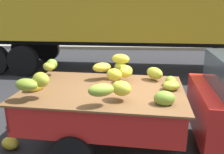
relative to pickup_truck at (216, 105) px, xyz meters
name	(u,v)px	position (x,y,z in m)	size (l,w,h in m)	color
ground	(145,145)	(-1.11, 0.18, -0.89)	(220.00, 220.00, 0.00)	#28282B
curb_strip	(132,47)	(-1.11, 10.25, -0.81)	(80.00, 0.80, 0.16)	gray
pickup_truck	(216,105)	(0.00, 0.00, 0.00)	(4.97, 2.25, 1.70)	#B21E19
semi_trailer	(125,2)	(-1.54, 5.56, 1.65)	(12.10, 3.11, 3.95)	gold
fallen_banana_bunch_near_tailgate	(10,143)	(-3.52, -0.06, -0.78)	(0.33, 0.25, 0.21)	gold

